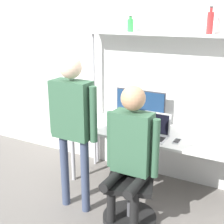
{
  "coord_description": "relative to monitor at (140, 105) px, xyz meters",
  "views": [
    {
      "loc": [
        1.17,
        -2.87,
        2.08
      ],
      "look_at": [
        -0.3,
        -0.14,
        1.09
      ],
      "focal_mm": 50.0,
      "sensor_mm": 36.0,
      "label": 1
    }
  ],
  "objects": [
    {
      "name": "ground_plane",
      "position": [
        0.29,
        -0.59,
        -0.98
      ],
      "size": [
        12.0,
        12.0,
        0.0
      ],
      "primitive_type": "plane",
      "color": "slate"
    },
    {
      "name": "wall_back",
      "position": [
        0.29,
        0.19,
        0.37
      ],
      "size": [
        8.0,
        0.06,
        2.7
      ],
      "color": "silver",
      "rests_on": "ground_plane"
    },
    {
      "name": "desk",
      "position": [
        0.29,
        -0.2,
        -0.31
      ],
      "size": [
        2.08,
        0.72,
        0.74
      ],
      "color": "silver",
      "rests_on": "ground_plane"
    },
    {
      "name": "shelf_unit",
      "position": [
        0.29,
        0.01,
        0.63
      ],
      "size": [
        1.97,
        0.27,
        1.86
      ],
      "color": "white",
      "rests_on": "ground_plane"
    },
    {
      "name": "monitor",
      "position": [
        0.0,
        0.0,
        0.0
      ],
      "size": [
        0.65,
        0.22,
        0.43
      ],
      "color": "#333338",
      "rests_on": "desk"
    },
    {
      "name": "laptop",
      "position": [
        0.33,
        -0.32,
        -0.17
      ],
      "size": [
        0.31,
        0.26,
        0.27
      ],
      "color": "#BCBCC1",
      "rests_on": "desk"
    },
    {
      "name": "cell_phone",
      "position": [
        0.6,
        -0.35,
        -0.23
      ],
      "size": [
        0.07,
        0.15,
        0.01
      ],
      "color": "silver",
      "rests_on": "desk"
    },
    {
      "name": "office_chair",
      "position": [
        0.29,
        -0.88,
        -0.7
      ],
      "size": [
        0.58,
        0.58,
        0.93
      ],
      "color": "black",
      "rests_on": "ground_plane"
    },
    {
      "name": "person_seated",
      "position": [
        0.3,
        -0.92,
        -0.13
      ],
      "size": [
        0.56,
        0.48,
        1.44
      ],
      "color": "black",
      "rests_on": "ground_plane"
    },
    {
      "name": "person_standing",
      "position": [
        -0.33,
        -0.99,
        0.1
      ],
      "size": [
        0.58,
        0.23,
        1.69
      ],
      "color": "#38425B",
      "rests_on": "ground_plane"
    },
    {
      "name": "bottle_red",
      "position": [
        0.76,
        0.01,
        1.0
      ],
      "size": [
        0.07,
        0.07,
        0.28
      ],
      "color": "maroon",
      "rests_on": "shelf_unit"
    },
    {
      "name": "bottle_green",
      "position": [
        -0.16,
        0.01,
        0.96
      ],
      "size": [
        0.08,
        0.08,
        0.18
      ],
      "color": "#2D8C3F",
      "rests_on": "shelf_unit"
    }
  ]
}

